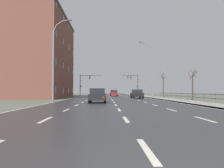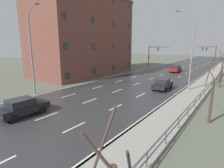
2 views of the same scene
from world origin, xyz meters
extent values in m
cube|color=#5B6051|center=(0.00, 48.00, -0.06)|extent=(160.00, 160.00, 0.12)
cube|color=#303033|center=(0.00, 60.00, 0.01)|extent=(14.00, 120.00, 0.02)
cube|color=beige|center=(-3.50, 23.60, 0.02)|extent=(0.16, 2.20, 0.01)
cube|color=beige|center=(-3.50, 29.00, 0.02)|extent=(0.16, 2.20, 0.01)
cube|color=beige|center=(-3.50, 34.40, 0.02)|extent=(0.16, 2.20, 0.01)
cube|color=beige|center=(-3.50, 39.80, 0.02)|extent=(0.16, 2.20, 0.01)
cube|color=beige|center=(-3.50, 45.20, 0.02)|extent=(0.16, 2.20, 0.01)
cube|color=beige|center=(-3.50, 50.60, 0.02)|extent=(0.16, 2.20, 0.01)
cube|color=beige|center=(-3.50, 56.00, 0.02)|extent=(0.16, 2.20, 0.01)
cube|color=beige|center=(-3.50, 61.40, 0.02)|extent=(0.16, 2.20, 0.01)
cube|color=beige|center=(-3.50, 66.80, 0.02)|extent=(0.16, 2.20, 0.01)
cube|color=beige|center=(-3.50, 72.20, 0.02)|extent=(0.16, 2.20, 0.01)
cube|color=beige|center=(-3.50, 77.60, 0.02)|extent=(0.16, 2.20, 0.01)
cube|color=beige|center=(-3.50, 83.00, 0.02)|extent=(0.16, 2.20, 0.01)
cube|color=beige|center=(-3.50, 88.40, 0.02)|extent=(0.16, 2.20, 0.01)
cube|color=beige|center=(-3.50, 93.80, 0.02)|extent=(0.16, 2.20, 0.01)
cube|color=beige|center=(-3.50, 99.20, 0.02)|extent=(0.16, 2.20, 0.01)
cube|color=beige|center=(-3.50, 104.60, 0.02)|extent=(0.16, 2.20, 0.01)
cube|color=beige|center=(-3.50, 110.00, 0.02)|extent=(0.16, 2.20, 0.01)
cube|color=beige|center=(-3.50, 115.40, 0.02)|extent=(0.16, 2.20, 0.01)
cube|color=beige|center=(0.00, 23.60, 0.02)|extent=(0.16, 2.20, 0.01)
cube|color=beige|center=(0.00, 29.00, 0.02)|extent=(0.16, 2.20, 0.01)
cube|color=beige|center=(0.00, 34.40, 0.02)|extent=(0.16, 2.20, 0.01)
cube|color=beige|center=(0.00, 39.80, 0.02)|extent=(0.16, 2.20, 0.01)
cube|color=beige|center=(0.00, 45.20, 0.02)|extent=(0.16, 2.20, 0.01)
cube|color=beige|center=(0.00, 50.60, 0.02)|extent=(0.16, 2.20, 0.01)
cube|color=beige|center=(0.00, 56.00, 0.02)|extent=(0.16, 2.20, 0.01)
cube|color=beige|center=(0.00, 61.40, 0.02)|extent=(0.16, 2.20, 0.01)
cube|color=beige|center=(0.00, 66.80, 0.02)|extent=(0.16, 2.20, 0.01)
cube|color=beige|center=(0.00, 72.20, 0.02)|extent=(0.16, 2.20, 0.01)
cube|color=beige|center=(0.00, 77.60, 0.02)|extent=(0.16, 2.20, 0.01)
cube|color=beige|center=(0.00, 83.00, 0.02)|extent=(0.16, 2.20, 0.01)
cube|color=beige|center=(0.00, 88.40, 0.02)|extent=(0.16, 2.20, 0.01)
cube|color=beige|center=(0.00, 93.80, 0.02)|extent=(0.16, 2.20, 0.01)
cube|color=beige|center=(0.00, 99.20, 0.02)|extent=(0.16, 2.20, 0.01)
cube|color=beige|center=(0.00, 104.60, 0.02)|extent=(0.16, 2.20, 0.01)
cube|color=beige|center=(0.00, 110.00, 0.02)|extent=(0.16, 2.20, 0.01)
cube|color=beige|center=(0.00, 115.40, 0.02)|extent=(0.16, 2.20, 0.01)
cube|color=beige|center=(3.50, 23.60, 0.02)|extent=(0.16, 2.20, 0.01)
cube|color=beige|center=(3.50, 29.00, 0.02)|extent=(0.16, 2.20, 0.01)
cube|color=beige|center=(3.50, 34.40, 0.02)|extent=(0.16, 2.20, 0.01)
cube|color=beige|center=(3.50, 39.80, 0.02)|extent=(0.16, 2.20, 0.01)
cube|color=beige|center=(3.50, 45.20, 0.02)|extent=(0.16, 2.20, 0.01)
cube|color=beige|center=(3.50, 50.60, 0.02)|extent=(0.16, 2.20, 0.01)
cube|color=beige|center=(3.50, 56.00, 0.02)|extent=(0.16, 2.20, 0.01)
cube|color=beige|center=(3.50, 61.40, 0.02)|extent=(0.16, 2.20, 0.01)
cube|color=beige|center=(3.50, 66.80, 0.02)|extent=(0.16, 2.20, 0.01)
cube|color=beige|center=(3.50, 72.20, 0.02)|extent=(0.16, 2.20, 0.01)
cube|color=beige|center=(3.50, 77.60, 0.02)|extent=(0.16, 2.20, 0.01)
cube|color=beige|center=(3.50, 83.00, 0.02)|extent=(0.16, 2.20, 0.01)
cube|color=beige|center=(3.50, 88.40, 0.02)|extent=(0.16, 2.20, 0.01)
cube|color=beige|center=(3.50, 93.80, 0.02)|extent=(0.16, 2.20, 0.01)
cube|color=beige|center=(3.50, 99.20, 0.02)|extent=(0.16, 2.20, 0.01)
cube|color=beige|center=(3.50, 104.60, 0.02)|extent=(0.16, 2.20, 0.01)
cube|color=beige|center=(3.50, 110.00, 0.02)|extent=(0.16, 2.20, 0.01)
cube|color=beige|center=(3.50, 115.40, 0.02)|extent=(0.16, 2.20, 0.01)
cube|color=beige|center=(6.85, 60.00, 0.02)|extent=(0.16, 120.00, 0.01)
cube|color=beige|center=(-6.85, 60.00, 0.02)|extent=(0.16, 120.00, 0.01)
cube|color=gray|center=(8.50, 60.00, 0.06)|extent=(3.00, 120.00, 0.12)
cube|color=slate|center=(7.08, 60.00, 0.06)|extent=(0.16, 120.00, 0.12)
cube|color=#515459|center=(9.85, 23.90, 0.95)|extent=(0.06, 39.75, 0.08)
cube|color=#515459|center=(9.85, 23.90, 0.55)|extent=(0.06, 39.75, 0.08)
cylinder|color=#515459|center=(9.85, 22.58, 0.50)|extent=(0.07, 0.07, 1.00)
cylinder|color=#515459|center=(9.85, 25.23, 0.50)|extent=(0.07, 0.07, 1.00)
cylinder|color=#515459|center=(9.85, 27.88, 0.50)|extent=(0.07, 0.07, 1.00)
cylinder|color=#515459|center=(9.85, 30.53, 0.50)|extent=(0.07, 0.07, 1.00)
cylinder|color=#515459|center=(9.85, 33.18, 0.50)|extent=(0.07, 0.07, 1.00)
cylinder|color=#515459|center=(9.85, 35.83, 0.50)|extent=(0.07, 0.07, 1.00)
cylinder|color=#515459|center=(9.85, 38.48, 0.50)|extent=(0.07, 0.07, 1.00)
cylinder|color=#515459|center=(9.85, 41.13, 0.50)|extent=(0.07, 0.07, 1.00)
cylinder|color=#515459|center=(9.85, 43.78, 0.50)|extent=(0.07, 0.07, 1.00)
cylinder|color=slate|center=(7.60, 40.34, 4.40)|extent=(0.20, 0.20, 8.79)
cylinder|color=slate|center=(7.39, 40.34, 9.24)|extent=(0.51, 0.11, 0.93)
cylinder|color=slate|center=(6.79, 40.34, 9.96)|extent=(0.87, 0.11, 0.65)
cylinder|color=slate|center=(5.90, 40.34, 10.33)|extent=(0.98, 0.11, 0.28)
cube|color=#333335|center=(5.42, 40.34, 10.36)|extent=(0.56, 0.24, 0.12)
cylinder|color=slate|center=(-7.60, 27.06, 4.44)|extent=(0.20, 0.20, 8.89)
cylinder|color=slate|center=(-7.41, 27.06, 9.30)|extent=(0.49, 0.11, 0.88)
cylinder|color=slate|center=(-6.84, 27.06, 9.98)|extent=(0.81, 0.11, 0.61)
cylinder|color=slate|center=(-6.01, 27.06, 10.32)|extent=(0.92, 0.11, 0.27)
cube|color=#333335|center=(-5.56, 27.06, 10.35)|extent=(0.56, 0.24, 0.12)
cylinder|color=#38383A|center=(7.90, 62.34, 2.95)|extent=(0.18, 0.18, 5.91)
cylinder|color=#38383A|center=(5.77, 62.34, 5.66)|extent=(4.25, 0.12, 0.12)
cube|color=black|center=(5.99, 62.34, 5.11)|extent=(0.20, 0.28, 0.80)
sphere|color=#2D2D2D|center=(5.99, 62.19, 5.37)|extent=(0.14, 0.14, 0.14)
sphere|color=#2D2D2D|center=(5.99, 62.19, 5.11)|extent=(0.14, 0.14, 0.14)
sphere|color=green|center=(5.99, 62.19, 4.85)|extent=(0.14, 0.14, 0.14)
cube|color=black|center=(5.13, 62.34, 5.11)|extent=(0.20, 0.28, 0.80)
sphere|color=#2D2D2D|center=(5.13, 62.19, 5.37)|extent=(0.14, 0.14, 0.14)
sphere|color=#2D2D2D|center=(5.13, 62.19, 5.11)|extent=(0.14, 0.14, 0.14)
sphere|color=green|center=(5.13, 62.19, 4.85)|extent=(0.14, 0.14, 0.14)
cube|color=black|center=(7.68, 62.29, 2.60)|extent=(0.18, 0.12, 0.32)
cylinder|color=#38383A|center=(-7.90, 61.00, 2.88)|extent=(0.18, 0.18, 5.75)
cylinder|color=#38383A|center=(-5.02, 61.00, 5.50)|extent=(5.76, 0.12, 0.12)
cube|color=black|center=(-5.31, 61.00, 4.95)|extent=(0.20, 0.28, 0.80)
sphere|color=#2D2D2D|center=(-5.31, 60.85, 5.21)|extent=(0.14, 0.14, 0.14)
sphere|color=#2D2D2D|center=(-5.31, 60.85, 4.95)|extent=(0.14, 0.14, 0.14)
sphere|color=green|center=(-5.31, 60.85, 4.69)|extent=(0.14, 0.14, 0.14)
cube|color=black|center=(-7.68, 60.95, 2.60)|extent=(0.18, 0.12, 0.32)
cube|color=black|center=(4.56, 38.80, 0.65)|extent=(1.97, 4.18, 0.64)
cube|color=black|center=(4.57, 38.55, 1.27)|extent=(1.66, 2.08, 0.60)
cube|color=slate|center=(4.52, 39.49, 1.25)|extent=(1.41, 0.15, 0.51)
cylinder|color=black|center=(5.30, 40.11, 0.33)|extent=(0.25, 0.67, 0.66)
cylinder|color=black|center=(3.68, 40.02, 0.33)|extent=(0.25, 0.67, 0.66)
cylinder|color=black|center=(5.43, 37.57, 0.33)|extent=(0.25, 0.67, 0.66)
cylinder|color=black|center=(3.81, 37.49, 0.33)|extent=(0.25, 0.67, 0.66)
cube|color=red|center=(4.00, 36.73, 0.65)|extent=(0.16, 0.05, 0.14)
cube|color=red|center=(5.32, 36.80, 0.65)|extent=(0.16, 0.05, 0.14)
cube|color=black|center=(-1.80, 22.61, 0.65)|extent=(1.76, 4.10, 0.64)
cube|color=black|center=(-1.80, 22.36, 1.27)|extent=(1.56, 2.00, 0.60)
cube|color=slate|center=(-1.80, 23.31, 1.25)|extent=(1.40, 0.08, 0.51)
cylinder|color=black|center=(-0.99, 23.88, 0.33)|extent=(0.22, 0.66, 0.66)
cylinder|color=black|center=(-2.61, 23.88, 0.33)|extent=(0.22, 0.66, 0.66)
cylinder|color=black|center=(-0.99, 21.34, 0.33)|extent=(0.22, 0.66, 0.66)
cylinder|color=black|center=(-2.61, 21.34, 0.33)|extent=(0.22, 0.66, 0.66)
cube|color=red|center=(-1.14, 20.58, 0.65)|extent=(0.16, 0.04, 0.14)
cube|color=maroon|center=(1.03, 56.24, 0.65)|extent=(1.83, 4.13, 0.64)
cube|color=black|center=(1.03, 55.99, 1.27)|extent=(1.60, 2.03, 0.60)
cube|color=slate|center=(1.01, 56.94, 1.25)|extent=(1.41, 0.11, 0.51)
cylinder|color=black|center=(1.81, 57.52, 0.33)|extent=(0.23, 0.66, 0.66)
cylinder|color=black|center=(0.19, 57.49, 0.33)|extent=(0.23, 0.66, 0.66)
cylinder|color=black|center=(1.86, 54.98, 0.33)|extent=(0.23, 0.66, 0.66)
cylinder|color=black|center=(0.24, 54.95, 0.33)|extent=(0.23, 0.66, 0.66)
cube|color=red|center=(0.40, 54.20, 0.65)|extent=(0.16, 0.04, 0.14)
cube|color=red|center=(1.72, 54.22, 0.65)|extent=(0.16, 0.04, 0.14)
cube|color=brown|center=(-14.04, 42.32, 7.60)|extent=(10.88, 20.73, 15.19)
cube|color=#282D38|center=(-8.58, 33.16, 1.40)|extent=(0.04, 0.90, 1.10)
cube|color=#282D38|center=(-8.58, 39.27, 1.40)|extent=(0.04, 0.90, 1.10)
cube|color=#282D38|center=(-8.58, 45.38, 1.40)|extent=(0.04, 0.90, 1.10)
cube|color=#282D38|center=(-8.58, 51.49, 1.40)|extent=(0.04, 0.90, 1.10)
cube|color=#282D38|center=(-8.58, 33.16, 5.80)|extent=(0.04, 0.90, 1.10)
cube|color=#282D38|center=(-8.58, 39.27, 5.80)|extent=(0.04, 0.90, 1.10)
cube|color=#282D38|center=(-8.58, 45.38, 5.80)|extent=(0.04, 0.90, 1.10)
cube|color=#282D38|center=(-8.58, 51.49, 5.80)|extent=(0.04, 0.90, 1.10)
cube|color=#282D38|center=(-8.58, 33.16, 10.20)|extent=(0.04, 0.90, 1.10)
cube|color=#282D38|center=(-8.58, 39.27, 10.20)|extent=(0.04, 0.90, 1.10)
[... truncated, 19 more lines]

